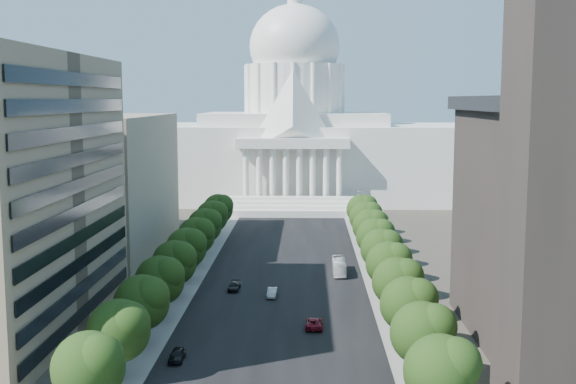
# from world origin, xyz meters

# --- Properties ---
(road_asphalt) EXTENTS (30.00, 260.00, 0.01)m
(road_asphalt) POSITION_xyz_m (0.00, 90.00, 0.00)
(road_asphalt) COLOR black
(road_asphalt) RESTS_ON ground
(sidewalk_left) EXTENTS (8.00, 260.00, 0.02)m
(sidewalk_left) POSITION_xyz_m (-19.00, 90.00, 0.00)
(sidewalk_left) COLOR gray
(sidewalk_left) RESTS_ON ground
(sidewalk_right) EXTENTS (8.00, 260.00, 0.02)m
(sidewalk_right) POSITION_xyz_m (19.00, 90.00, 0.00)
(sidewalk_right) COLOR gray
(sidewalk_right) RESTS_ON ground
(capitol) EXTENTS (120.00, 56.00, 73.00)m
(capitol) POSITION_xyz_m (0.00, 184.89, 20.01)
(capitol) COLOR white
(capitol) RESTS_ON ground
(office_block_left_far) EXTENTS (38.00, 52.00, 30.00)m
(office_block_left_far) POSITION_xyz_m (-48.00, 100.00, 15.00)
(office_block_left_far) COLOR gray
(office_block_left_far) RESTS_ON ground
(tree_l_a) EXTENTS (7.79, 7.60, 9.97)m
(tree_l_a) POSITION_xyz_m (-17.66, 11.81, 6.45)
(tree_l_a) COLOR #33261C
(tree_l_a) RESTS_ON ground
(tree_l_b) EXTENTS (7.79, 7.60, 9.97)m
(tree_l_b) POSITION_xyz_m (-17.66, 23.81, 6.45)
(tree_l_b) COLOR #33261C
(tree_l_b) RESTS_ON ground
(tree_l_c) EXTENTS (7.79, 7.60, 9.97)m
(tree_l_c) POSITION_xyz_m (-17.66, 35.81, 6.45)
(tree_l_c) COLOR #33261C
(tree_l_c) RESTS_ON ground
(tree_l_d) EXTENTS (7.79, 7.60, 9.97)m
(tree_l_d) POSITION_xyz_m (-17.66, 47.81, 6.45)
(tree_l_d) COLOR #33261C
(tree_l_d) RESTS_ON ground
(tree_l_e) EXTENTS (7.79, 7.60, 9.97)m
(tree_l_e) POSITION_xyz_m (-17.66, 59.81, 6.45)
(tree_l_e) COLOR #33261C
(tree_l_e) RESTS_ON ground
(tree_l_f) EXTENTS (7.79, 7.60, 9.97)m
(tree_l_f) POSITION_xyz_m (-17.66, 71.81, 6.45)
(tree_l_f) COLOR #33261C
(tree_l_f) RESTS_ON ground
(tree_l_g) EXTENTS (7.79, 7.60, 9.97)m
(tree_l_g) POSITION_xyz_m (-17.66, 83.81, 6.45)
(tree_l_g) COLOR #33261C
(tree_l_g) RESTS_ON ground
(tree_l_h) EXTENTS (7.79, 7.60, 9.97)m
(tree_l_h) POSITION_xyz_m (-17.66, 95.81, 6.45)
(tree_l_h) COLOR #33261C
(tree_l_h) RESTS_ON ground
(tree_l_i) EXTENTS (7.79, 7.60, 9.97)m
(tree_l_i) POSITION_xyz_m (-17.66, 107.81, 6.45)
(tree_l_i) COLOR #33261C
(tree_l_i) RESTS_ON ground
(tree_l_j) EXTENTS (7.79, 7.60, 9.97)m
(tree_l_j) POSITION_xyz_m (-17.66, 119.81, 6.45)
(tree_l_j) COLOR #33261C
(tree_l_j) RESTS_ON ground
(tree_r_a) EXTENTS (7.79, 7.60, 9.97)m
(tree_r_a) POSITION_xyz_m (18.34, 11.81, 6.45)
(tree_r_a) COLOR #33261C
(tree_r_a) RESTS_ON ground
(tree_r_b) EXTENTS (7.79, 7.60, 9.97)m
(tree_r_b) POSITION_xyz_m (18.34, 23.81, 6.45)
(tree_r_b) COLOR #33261C
(tree_r_b) RESTS_ON ground
(tree_r_c) EXTENTS (7.79, 7.60, 9.97)m
(tree_r_c) POSITION_xyz_m (18.34, 35.81, 6.45)
(tree_r_c) COLOR #33261C
(tree_r_c) RESTS_ON ground
(tree_r_d) EXTENTS (7.79, 7.60, 9.97)m
(tree_r_d) POSITION_xyz_m (18.34, 47.81, 6.45)
(tree_r_d) COLOR #33261C
(tree_r_d) RESTS_ON ground
(tree_r_e) EXTENTS (7.79, 7.60, 9.97)m
(tree_r_e) POSITION_xyz_m (18.34, 59.81, 6.45)
(tree_r_e) COLOR #33261C
(tree_r_e) RESTS_ON ground
(tree_r_f) EXTENTS (7.79, 7.60, 9.97)m
(tree_r_f) POSITION_xyz_m (18.34, 71.81, 6.45)
(tree_r_f) COLOR #33261C
(tree_r_f) RESTS_ON ground
(tree_r_g) EXTENTS (7.79, 7.60, 9.97)m
(tree_r_g) POSITION_xyz_m (18.34, 83.81, 6.45)
(tree_r_g) COLOR #33261C
(tree_r_g) RESTS_ON ground
(tree_r_h) EXTENTS (7.79, 7.60, 9.97)m
(tree_r_h) POSITION_xyz_m (18.34, 95.81, 6.45)
(tree_r_h) COLOR #33261C
(tree_r_h) RESTS_ON ground
(tree_r_i) EXTENTS (7.79, 7.60, 9.97)m
(tree_r_i) POSITION_xyz_m (18.34, 107.81, 6.45)
(tree_r_i) COLOR #33261C
(tree_r_i) RESTS_ON ground
(tree_r_j) EXTENTS (7.79, 7.60, 9.97)m
(tree_r_j) POSITION_xyz_m (18.34, 119.81, 6.45)
(tree_r_j) COLOR #33261C
(tree_r_j) RESTS_ON ground
(streetlight_a) EXTENTS (2.61, 0.44, 9.00)m
(streetlight_a) POSITION_xyz_m (19.90, 10.00, 5.82)
(streetlight_a) COLOR gray
(streetlight_a) RESTS_ON ground
(streetlight_b) EXTENTS (2.61, 0.44, 9.00)m
(streetlight_b) POSITION_xyz_m (19.90, 35.00, 5.82)
(streetlight_b) COLOR gray
(streetlight_b) RESTS_ON ground
(streetlight_c) EXTENTS (2.61, 0.44, 9.00)m
(streetlight_c) POSITION_xyz_m (19.90, 60.00, 5.82)
(streetlight_c) COLOR gray
(streetlight_c) RESTS_ON ground
(streetlight_d) EXTENTS (2.61, 0.44, 9.00)m
(streetlight_d) POSITION_xyz_m (19.90, 85.00, 5.82)
(streetlight_d) COLOR gray
(streetlight_d) RESTS_ON ground
(streetlight_e) EXTENTS (2.61, 0.44, 9.00)m
(streetlight_e) POSITION_xyz_m (19.90, 110.00, 5.82)
(streetlight_e) COLOR gray
(streetlight_e) RESTS_ON ground
(streetlight_f) EXTENTS (2.61, 0.44, 9.00)m
(streetlight_f) POSITION_xyz_m (19.90, 135.00, 5.82)
(streetlight_f) COLOR gray
(streetlight_f) RESTS_ON ground
(car_dark_a) EXTENTS (1.87, 4.49, 1.52)m
(car_dark_a) POSITION_xyz_m (-12.32, 30.59, 0.76)
(car_dark_a) COLOR black
(car_dark_a) RESTS_ON ground
(car_silver) EXTENTS (1.78, 4.57, 1.48)m
(car_silver) POSITION_xyz_m (-1.50, 61.24, 0.74)
(car_silver) COLOR #999CA0
(car_silver) RESTS_ON ground
(car_red) EXTENTS (2.64, 5.44, 1.49)m
(car_red) POSITION_xyz_m (5.50, 44.57, 0.75)
(car_red) COLOR maroon
(car_red) RESTS_ON ground
(car_dark_b) EXTENTS (2.09, 4.75, 1.36)m
(car_dark_b) POSITION_xyz_m (-8.43, 65.35, 0.68)
(car_dark_b) COLOR black
(car_dark_b) RESTS_ON ground
(city_bus) EXTENTS (2.41, 10.21, 2.84)m
(city_bus) POSITION_xyz_m (10.63, 78.27, 1.42)
(city_bus) COLOR silver
(city_bus) RESTS_ON ground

